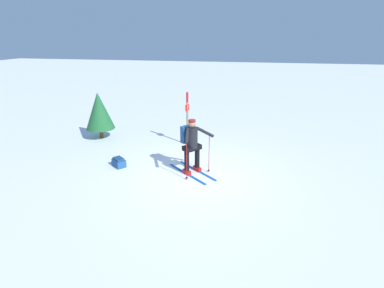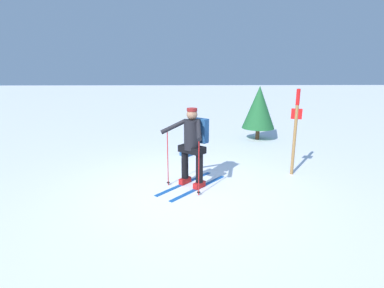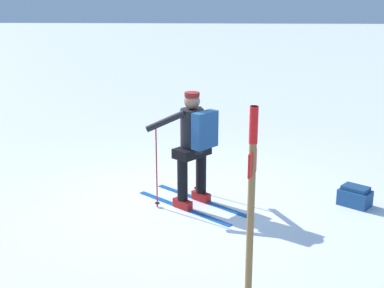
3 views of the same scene
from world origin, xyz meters
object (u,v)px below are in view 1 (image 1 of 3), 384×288
object	(u,v)px
trail_marker	(187,114)
pine_tree	(99,111)
skier	(191,142)
dropped_backpack	(119,162)

from	to	relation	value
trail_marker	pine_tree	xyz separation A→B (m)	(0.03, 3.61, -0.05)
trail_marker	skier	bearing A→B (deg)	-164.70
skier	dropped_backpack	world-z (taller)	skier
skier	pine_tree	xyz separation A→B (m)	(2.42, 4.26, 0.18)
skier	trail_marker	world-z (taller)	trail_marker
dropped_backpack	pine_tree	xyz separation A→B (m)	(2.49, 1.90, 1.01)
dropped_backpack	trail_marker	size ratio (longest dim) A/B	0.26
skier	pine_tree	world-z (taller)	pine_tree
trail_marker	pine_tree	size ratio (longest dim) A/B	1.07
dropped_backpack	skier	bearing A→B (deg)	-88.27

